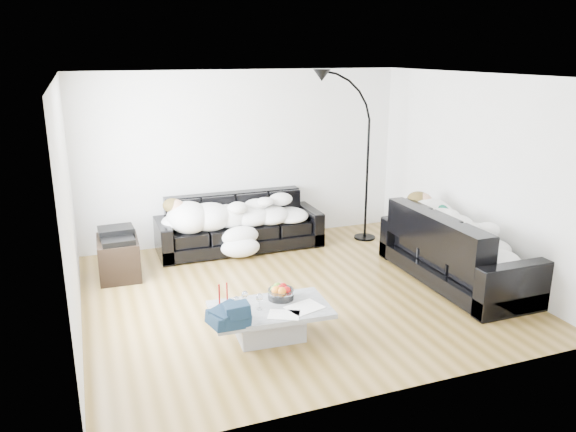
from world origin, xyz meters
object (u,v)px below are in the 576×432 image
object	(u,v)px
fruit_bowl	(281,291)
shoes	(459,288)
candle_right	(227,293)
coffee_table	(270,323)
wine_glass_b	(236,305)
stereo	(117,234)
wine_glass_c	(259,302)
candle_left	(219,296)
sleeper_back	(240,209)
sofa_back	(239,223)
av_cabinet	(119,258)
floor_lamp	(367,167)
wine_glass_a	(245,299)
sofa_right	(458,247)
sleeper_right	(459,232)

from	to	relation	value
fruit_bowl	shoes	size ratio (longest dim) A/B	0.60
candle_right	coffee_table	bearing A→B (deg)	-32.99
wine_glass_b	stereo	distance (m)	2.49
candle_right	wine_glass_c	bearing A→B (deg)	-43.14
coffee_table	candle_left	xyz separation A→B (m)	(-0.48, 0.19, 0.30)
sleeper_back	shoes	xyz separation A→B (m)	(2.11, -2.43, -0.57)
sofa_back	candle_left	xyz separation A→B (m)	(-0.94, -2.60, 0.08)
sleeper_back	wine_glass_b	world-z (taller)	sleeper_back
candle_right	av_cabinet	distance (m)	2.26
shoes	sleeper_back	bearing A→B (deg)	112.66
wine_glass_b	floor_lamp	size ratio (longest dim) A/B	0.07
fruit_bowl	wine_glass_a	world-z (taller)	fruit_bowl
sleeper_back	fruit_bowl	bearing A→B (deg)	-96.25
sofa_back	candle_left	size ratio (longest dim) A/B	9.90
candle_right	shoes	size ratio (longest dim) A/B	0.49
wine_glass_b	wine_glass_a	bearing A→B (deg)	44.39
wine_glass_a	sofa_right	bearing A→B (deg)	9.47
candle_right	floor_lamp	bearing A→B (deg)	39.12
shoes	stereo	size ratio (longest dim) A/B	1.05
fruit_bowl	candle_right	size ratio (longest dim) A/B	1.23
wine_glass_c	stereo	world-z (taller)	stereo
sofa_right	fruit_bowl	distance (m)	2.60
sofa_right	shoes	size ratio (longest dim) A/B	4.91
candle_left	floor_lamp	distance (m)	3.81
shoes	floor_lamp	world-z (taller)	floor_lamp
sofa_back	sofa_right	bearing A→B (deg)	-43.66
wine_glass_a	av_cabinet	bearing A→B (deg)	116.75
sofa_back	sofa_right	world-z (taller)	sofa_right
av_cabinet	wine_glass_a	bearing A→B (deg)	-61.67
sofa_right	sleeper_right	xyz separation A→B (m)	(0.00, 0.00, 0.20)
fruit_bowl	stereo	xyz separation A→B (m)	(-1.50, 2.13, 0.14)
sleeper_back	stereo	xyz separation A→B (m)	(-1.78, -0.44, -0.05)
wine_glass_c	floor_lamp	bearing A→B (deg)	44.94
sleeper_back	floor_lamp	bearing A→B (deg)	-5.48
shoes	sleeper_right	bearing A→B (deg)	43.56
wine_glass_b	stereo	bearing A→B (deg)	113.00
sofa_back	wine_glass_b	bearing A→B (deg)	-106.21
wine_glass_a	wine_glass_b	world-z (taller)	wine_glass_b
sleeper_back	av_cabinet	bearing A→B (deg)	-166.00
sleeper_back	sofa_back	bearing A→B (deg)	90.00
sleeper_back	fruit_bowl	world-z (taller)	sleeper_back
av_cabinet	wine_glass_b	bearing A→B (deg)	-65.42
sleeper_back	sleeper_right	distance (m)	3.11
sleeper_right	wine_glass_a	world-z (taller)	sleeper_right
stereo	coffee_table	bearing A→B (deg)	-62.39
sofa_back	candle_right	xyz separation A→B (m)	(-0.84, -2.54, 0.07)
sleeper_back	floor_lamp	xyz separation A→B (m)	(1.98, -0.19, 0.52)
sleeper_right	wine_glass_c	bearing A→B (deg)	102.23
av_cabinet	stereo	world-z (taller)	stereo
sleeper_right	candle_right	bearing A→B (deg)	96.67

